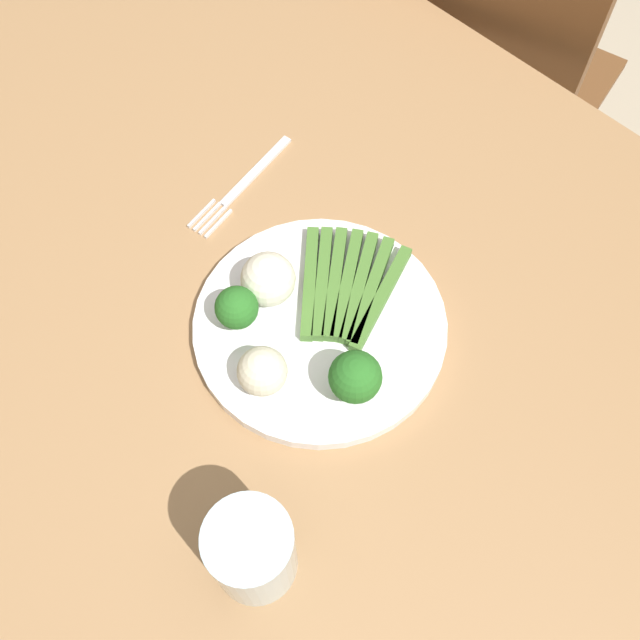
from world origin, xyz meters
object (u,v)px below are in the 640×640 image
at_px(broccoli_near_center, 355,377).
at_px(water_glass, 252,551).
at_px(plate, 320,326).
at_px(chair, 463,99).
at_px(fork, 242,185).
at_px(asparagus_bundle, 346,287).
at_px(dining_table, 255,374).
at_px(cauliflower_front, 262,371).
at_px(broccoli_back_right, 237,308).
at_px(cauliflower_near_fork, 268,279).

relative_size(broccoli_near_center, water_glass, 0.60).
bearing_deg(plate, broccoli_near_center, 158.64).
distance_m(chair, fork, 0.59).
bearing_deg(water_glass, asparagus_bundle, -61.34).
relative_size(chair, fork, 5.25).
xyz_separation_m(plate, water_glass, (-0.12, 0.20, 0.04)).
bearing_deg(dining_table, water_glass, 140.61).
distance_m(dining_table, cauliflower_front, 0.15).
xyz_separation_m(broccoli_back_right, water_glass, (-0.18, 0.14, 0.01)).
relative_size(asparagus_bundle, broccoli_near_center, 2.52).
distance_m(dining_table, cauliflower_near_fork, 0.14).
relative_size(broccoli_near_center, cauliflower_near_fork, 1.10).
xyz_separation_m(cauliflower_front, cauliflower_near_fork, (0.07, -0.07, 0.00)).
xyz_separation_m(cauliflower_front, fork, (0.20, -0.15, -0.04)).
height_order(dining_table, cauliflower_near_fork, cauliflower_near_fork).
height_order(chair, plate, chair).
relative_size(broccoli_back_right, fork, 0.31).
bearing_deg(cauliflower_front, broccoli_near_center, -141.67).
xyz_separation_m(broccoli_near_center, broccoli_back_right, (0.13, 0.03, -0.00)).
relative_size(plate, fork, 1.53).
relative_size(broccoli_near_center, broccoli_back_right, 1.16).
bearing_deg(water_glass, broccoli_near_center, -73.84).
bearing_deg(water_glass, cauliflower_near_fork, -45.09).
bearing_deg(broccoli_back_right, fork, -41.82).
bearing_deg(cauliflower_near_fork, water_glass, 134.91).
height_order(broccoli_near_center, water_glass, water_glass).
xyz_separation_m(dining_table, asparagus_bundle, (-0.04, -0.10, 0.11)).
relative_size(broccoli_back_right, cauliflower_near_fork, 0.95).
relative_size(chair, plate, 3.43).
relative_size(dining_table, cauliflower_near_fork, 27.15).
distance_m(dining_table, asparagus_bundle, 0.16).
bearing_deg(chair, water_glass, 103.01).
height_order(asparagus_bundle, cauliflower_near_fork, cauliflower_near_fork).
distance_m(chair, broccoli_near_center, 0.77).
distance_m(cauliflower_front, water_glass, 0.16).
bearing_deg(cauliflower_front, cauliflower_near_fork, -45.70).
xyz_separation_m(dining_table, chair, (0.20, -0.65, -0.17)).
distance_m(dining_table, broccoli_near_center, 0.19).
height_order(broccoli_back_right, cauliflower_front, broccoli_back_right).
bearing_deg(broccoli_back_right, water_glass, 142.07).
height_order(cauliflower_near_fork, fork, cauliflower_near_fork).
relative_size(chair, asparagus_bundle, 5.71).
bearing_deg(chair, asparagus_bundle, 101.52).
distance_m(broccoli_near_center, fork, 0.29).
bearing_deg(water_glass, chair, -64.55).
bearing_deg(broccoli_near_center, dining_table, 12.80).
relative_size(asparagus_bundle, broccoli_back_right, 2.93).
relative_size(fork, water_glass, 1.64).
distance_m(asparagus_bundle, water_glass, 0.28).
bearing_deg(dining_table, broccoli_near_center, -167.20).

